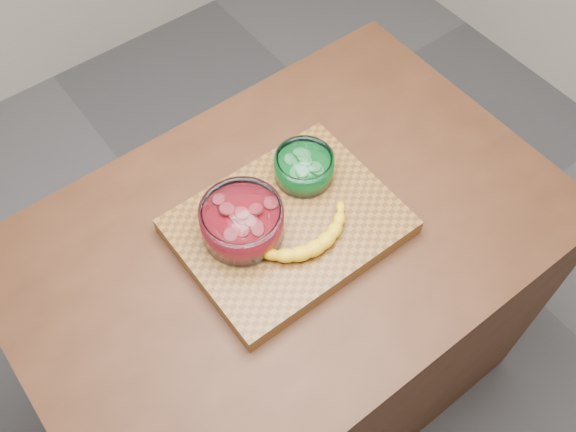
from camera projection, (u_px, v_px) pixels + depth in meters
ground at (288, 375)px, 2.13m from camera, size 3.50×3.50×0.00m
counter at (288, 319)px, 1.75m from camera, size 1.20×0.80×0.90m
cutting_board at (288, 226)px, 1.36m from camera, size 0.45×0.35×0.04m
bowl_red at (242, 222)px, 1.30m from camera, size 0.17×0.17×0.08m
bowl_green at (304, 167)px, 1.39m from camera, size 0.13×0.13×0.06m
banana at (307, 236)px, 1.31m from camera, size 0.26×0.12×0.04m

